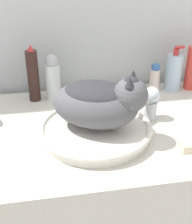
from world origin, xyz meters
name	(u,v)px	position (x,y,z in m)	size (l,w,h in m)	color
wall_back	(84,5)	(0.00, 0.69, 1.20)	(8.00, 0.05, 2.40)	silver
vanity_counter	(101,218)	(0.00, 0.32, 0.43)	(1.16, 0.64, 0.87)	beige
sink_basin	(95,130)	(-0.03, 0.26, 0.89)	(0.36, 0.36, 0.04)	white
cat	(99,101)	(-0.02, 0.25, 0.99)	(0.32, 0.32, 0.18)	#56565B
faucet	(149,100)	(0.16, 0.33, 0.94)	(0.15, 0.08, 0.14)	silver
deodorant_stick	(155,77)	(0.27, 0.56, 0.93)	(0.04, 0.04, 0.12)	silver
spray_bottle_trigger	(192,67)	(0.43, 0.56, 0.96)	(0.05, 0.05, 0.20)	#DB3D33
soap_pump_bottle	(174,72)	(0.35, 0.56, 0.94)	(0.06, 0.06, 0.19)	silver
hairspray_can_black	(33,75)	(-0.22, 0.56, 0.97)	(0.04, 0.04, 0.22)	#331E19
lotion_bottle_white	(53,77)	(-0.15, 0.56, 0.96)	(0.06, 0.06, 0.18)	silver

